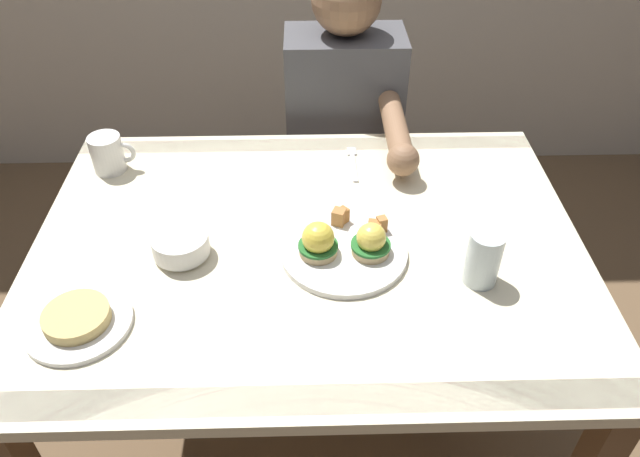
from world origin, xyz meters
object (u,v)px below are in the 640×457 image
at_px(fork, 351,162).
at_px(side_plate, 75,321).
at_px(water_glass_near, 480,261).
at_px(fruit_bowl, 179,245).
at_px(coffee_mug, 106,153).
at_px(eggs_benedict_plate, 342,246).
at_px(diner_person, 343,134).
at_px(dining_table, 307,278).

bearing_deg(fork, side_plate, -135.92).
bearing_deg(side_plate, water_glass_near, 7.46).
height_order(fruit_bowl, side_plate, fruit_bowl).
distance_m(fruit_bowl, water_glass_near, 0.62).
relative_size(coffee_mug, water_glass_near, 0.92).
xyz_separation_m(eggs_benedict_plate, diner_person, (0.04, 0.64, -0.11)).
bearing_deg(eggs_benedict_plate, fruit_bowl, 178.79).
distance_m(fruit_bowl, side_plate, 0.25).
relative_size(dining_table, diner_person, 1.05).
bearing_deg(fork, coffee_mug, -178.58).
bearing_deg(side_plate, dining_table, 27.45).
xyz_separation_m(fruit_bowl, side_plate, (-0.17, -0.19, -0.02)).
bearing_deg(water_glass_near, coffee_mug, 153.53).
xyz_separation_m(coffee_mug, diner_person, (0.61, 0.31, -0.14)).
xyz_separation_m(dining_table, fruit_bowl, (-0.27, -0.03, 0.14)).
distance_m(fork, water_glass_near, 0.49).
distance_m(dining_table, fruit_bowl, 0.30).
bearing_deg(coffee_mug, fork, 1.42).
relative_size(water_glass_near, diner_person, 0.11).
xyz_separation_m(eggs_benedict_plate, coffee_mug, (-0.57, 0.34, 0.03)).
distance_m(eggs_benedict_plate, coffee_mug, 0.66).
bearing_deg(eggs_benedict_plate, coffee_mug, 149.46).
xyz_separation_m(dining_table, side_plate, (-0.43, -0.23, 0.12)).
distance_m(dining_table, diner_person, 0.61).
relative_size(eggs_benedict_plate, side_plate, 1.35).
bearing_deg(fork, water_glass_near, -62.38).
distance_m(eggs_benedict_plate, fork, 0.35).
height_order(coffee_mug, diner_person, diner_person).
relative_size(eggs_benedict_plate, water_glass_near, 2.23).
xyz_separation_m(water_glass_near, diner_person, (-0.23, 0.72, -0.14)).
bearing_deg(fruit_bowl, eggs_benedict_plate, -1.21).
bearing_deg(dining_table, water_glass_near, -19.60).
height_order(fork, water_glass_near, water_glass_near).
bearing_deg(diner_person, water_glass_near, -72.41).
relative_size(fork, diner_person, 0.14).
distance_m(fork, diner_person, 0.30).
bearing_deg(eggs_benedict_plate, side_plate, -160.07).
height_order(fruit_bowl, fork, fruit_bowl).
distance_m(coffee_mug, fork, 0.62).
relative_size(dining_table, side_plate, 6.00).
relative_size(side_plate, diner_person, 0.18).
height_order(eggs_benedict_plate, fruit_bowl, eggs_benedict_plate).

